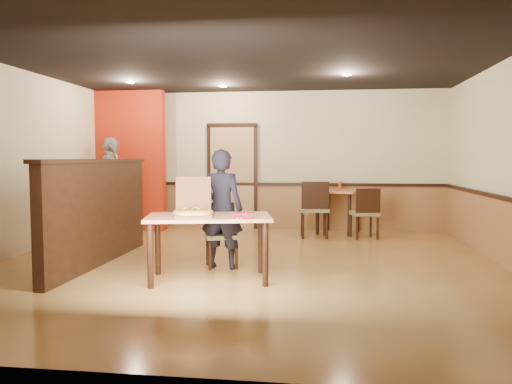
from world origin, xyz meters
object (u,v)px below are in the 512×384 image
(side_chair_right, at_px, (365,211))
(passerby, at_px, (111,185))
(diner, at_px, (221,209))
(diner_chair, at_px, (221,232))
(condiment, at_px, (340,186))
(side_table, at_px, (338,200))
(side_chair_left, at_px, (314,207))
(pizza_box, at_px, (193,211))
(main_table, at_px, (209,225))

(side_chair_right, height_order, passerby, passerby)
(side_chair_right, height_order, diner, diner)
(diner_chair, bearing_deg, condiment, 43.62)
(diner, bearing_deg, side_table, -110.86)
(side_chair_left, bearing_deg, diner, 61.24)
(diner_chair, bearing_deg, passerby, 117.83)
(side_table, xyz_separation_m, pizza_box, (-1.82, -3.98, 0.18))
(side_chair_right, height_order, condiment, condiment)
(main_table, relative_size, passerby, 0.86)
(diner, relative_size, pizza_box, 2.67)
(main_table, height_order, side_chair_right, side_chair_right)
(side_chair_right, bearing_deg, side_chair_left, -12.46)
(side_chair_left, height_order, pizza_box, pizza_box)
(main_table, xyz_separation_m, pizza_box, (-0.18, -0.04, 0.17))
(main_table, xyz_separation_m, passerby, (-2.70, 3.37, 0.26))
(side_table, bearing_deg, passerby, -172.58)
(passerby, xyz_separation_m, condiment, (4.38, 0.60, -0.01))
(side_chair_right, bearing_deg, diner, 38.78)
(main_table, distance_m, condiment, 4.33)
(side_chair_left, bearing_deg, pizza_box, 62.89)
(side_chair_left, xyz_separation_m, pizza_box, (-1.38, -3.35, 0.27))
(main_table, relative_size, side_chair_right, 1.72)
(diner_chair, relative_size, condiment, 5.17)
(side_table, relative_size, condiment, 6.02)
(condiment, bearing_deg, diner, -116.55)
(diner_chair, xyz_separation_m, side_table, (1.66, 3.14, 0.19))
(main_table, height_order, side_table, side_table)
(side_table, relative_size, passerby, 0.53)
(passerby, bearing_deg, diner, -154.52)
(side_chair_left, height_order, condiment, side_chair_left)
(main_table, distance_m, side_chair_left, 3.53)
(condiment, bearing_deg, side_table, -130.31)
(side_chair_right, relative_size, side_table, 0.93)
(side_table, xyz_separation_m, diner, (-1.63, -3.28, 0.14))
(main_table, bearing_deg, pizza_box, -178.84)
(passerby, bearing_deg, side_chair_right, -110.17)
(pizza_box, bearing_deg, side_table, 51.51)
(main_table, height_order, pizza_box, pizza_box)
(main_table, distance_m, passerby, 4.33)
(diner_chair, relative_size, passerby, 0.46)
(side_table, distance_m, condiment, 0.27)
(diner_chair, relative_size, side_chair_left, 0.82)
(diner_chair, height_order, condiment, condiment)
(side_chair_left, xyz_separation_m, side_chair_right, (0.91, 0.01, -0.06))
(side_chair_right, distance_m, condiment, 0.89)
(side_chair_right, bearing_deg, passerby, -13.69)
(diner, xyz_separation_m, pizza_box, (-0.20, -0.70, 0.05))
(main_table, relative_size, diner, 1.01)
(diner, height_order, passerby, passerby)
(diner_chair, height_order, side_table, diner_chair)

